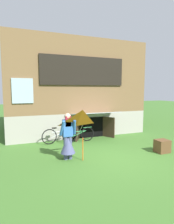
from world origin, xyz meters
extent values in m
plane|color=#3D6B28|center=(0.00, 0.00, 0.00)|extent=(60.00, 60.00, 0.00)
cube|color=#9E998E|center=(0.00, 5.45, 0.63)|extent=(7.37, 4.90, 1.27)
cube|color=brown|center=(0.00, 5.45, 3.16)|extent=(7.37, 4.90, 3.78)
cube|color=black|center=(0.00, 2.96, 3.37)|extent=(4.27, 0.08, 1.39)
cube|color=#9EB7C6|center=(0.00, 2.98, 3.37)|extent=(4.11, 0.04, 1.27)
cube|color=#9EB7C6|center=(-2.88, 2.97, 2.40)|extent=(0.90, 0.06, 1.10)
cube|color=black|center=(0.42, 2.98, 0.53)|extent=(1.40, 0.03, 1.05)
cube|color=#3D2B1E|center=(-0.43, 2.70, 0.53)|extent=(0.40, 0.64, 1.05)
cube|color=#3D2B1E|center=(1.27, 2.70, 0.53)|extent=(0.42, 0.63, 1.05)
cube|color=#999EA8|center=(0.42, 2.45, 1.32)|extent=(2.29, 1.09, 0.18)
cylinder|color=#474C75|center=(-1.63, 0.39, 0.41)|extent=(0.14, 0.14, 0.83)
cylinder|color=#474C75|center=(-1.47, 0.39, 0.41)|extent=(0.14, 0.14, 0.83)
cone|color=#474C75|center=(-1.55, 0.39, 0.54)|extent=(0.52, 0.52, 0.62)
cube|color=#3366B7|center=(-1.55, 0.39, 1.12)|extent=(0.34, 0.20, 0.59)
cylinder|color=#3366B7|center=(-1.77, 0.29, 1.15)|extent=(0.17, 0.33, 0.54)
cylinder|color=#3366B7|center=(-1.33, 0.29, 1.15)|extent=(0.17, 0.33, 0.54)
cube|color=maroon|center=(-1.55, 0.33, 1.37)|extent=(0.20, 0.08, 0.36)
sphere|color=#D8AD8E|center=(-1.55, 0.39, 1.53)|extent=(0.22, 0.22, 0.22)
pyramid|color=orange|center=(-1.19, -0.18, 1.36)|extent=(0.98, 0.71, 0.65)
cylinder|color=beige|center=(-1.20, 0.14, 1.02)|extent=(0.01, 0.61, 0.57)
cylinder|color=orange|center=(-1.10, 0.09, 0.40)|extent=(0.03, 0.03, 0.80)
torus|color=black|center=(-0.02, 2.39, 0.34)|extent=(0.67, 0.09, 0.67)
torus|color=black|center=(-0.93, 2.33, 0.34)|extent=(0.67, 0.09, 0.67)
cylinder|color=#287A3D|center=(-0.48, 2.36, 0.51)|extent=(0.68, 0.08, 0.04)
cylinder|color=#287A3D|center=(-0.48, 2.36, 0.40)|extent=(0.75, 0.09, 0.27)
cylinder|color=#287A3D|center=(-0.70, 2.34, 0.51)|extent=(0.04, 0.04, 0.38)
cube|color=black|center=(-0.70, 2.34, 0.70)|extent=(0.20, 0.08, 0.05)
cylinder|color=#287A3D|center=(-0.02, 2.39, 0.66)|extent=(0.44, 0.06, 0.03)
torus|color=black|center=(-0.89, 2.57, 0.35)|extent=(0.70, 0.10, 0.70)
torus|color=black|center=(-1.83, 2.49, 0.35)|extent=(0.70, 0.10, 0.70)
cylinder|color=#ADAFB5|center=(-1.36, 2.53, 0.53)|extent=(0.71, 0.10, 0.04)
cylinder|color=#ADAFB5|center=(-1.36, 2.53, 0.41)|extent=(0.78, 0.10, 0.28)
cylinder|color=#ADAFB5|center=(-1.60, 2.51, 0.53)|extent=(0.04, 0.04, 0.39)
cube|color=black|center=(-1.60, 2.51, 0.73)|extent=(0.20, 0.08, 0.05)
cylinder|color=#ADAFB5|center=(-0.89, 2.57, 0.69)|extent=(0.44, 0.07, 0.03)
cube|color=brown|center=(2.10, -0.22, 0.25)|extent=(0.51, 0.43, 0.50)
camera|label=1|loc=(-3.25, -5.82, 2.42)|focal=30.10mm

